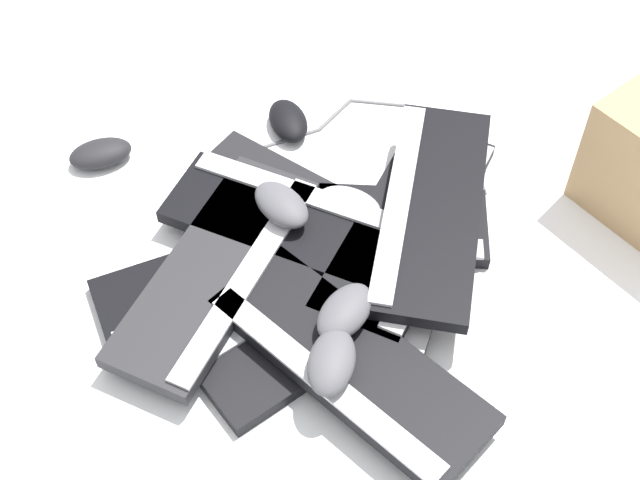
% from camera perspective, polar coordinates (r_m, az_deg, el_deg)
% --- Properties ---
extents(ground_plane, '(3.20, 3.20, 0.00)m').
position_cam_1_polar(ground_plane, '(1.43, -2.73, -2.11)').
color(ground_plane, white).
extents(keyboard_0, '(0.43, 0.40, 0.03)m').
position_cam_1_polar(keyboard_0, '(1.37, 0.55, -4.95)').
color(keyboard_0, black).
rests_on(keyboard_0, ground).
extents(keyboard_1, '(0.45, 0.19, 0.03)m').
position_cam_1_polar(keyboard_1, '(1.42, 5.31, -1.98)').
color(keyboard_1, black).
rests_on(keyboard_1, ground).
extents(keyboard_2, '(0.23, 0.46, 0.03)m').
position_cam_1_polar(keyboard_2, '(1.48, 2.19, 1.04)').
color(keyboard_2, black).
rests_on(keyboard_2, ground).
extents(keyboard_3, '(0.30, 0.46, 0.03)m').
position_cam_1_polar(keyboard_3, '(1.49, -0.81, 1.56)').
color(keyboard_3, black).
rests_on(keyboard_3, ground).
extents(keyboard_4, '(0.38, 0.44, 0.03)m').
position_cam_1_polar(keyboard_4, '(1.42, -5.39, -2.40)').
color(keyboard_4, black).
rests_on(keyboard_4, ground).
extents(keyboard_5, '(0.35, 0.46, 0.03)m').
position_cam_1_polar(keyboard_5, '(1.29, 1.84, -7.77)').
color(keyboard_5, black).
rests_on(keyboard_5, keyboard_0).
extents(keyboard_6, '(0.23, 0.46, 0.03)m').
position_cam_1_polar(keyboard_6, '(1.44, -1.32, 0.95)').
color(keyboard_6, black).
rests_on(keyboard_6, keyboard_3).
extents(keyboard_7, '(0.46, 0.24, 0.03)m').
position_cam_1_polar(keyboard_7, '(1.44, 5.68, 0.96)').
color(keyboard_7, black).
rests_on(keyboard_7, keyboard_1).
extents(keyboard_8, '(0.45, 0.17, 0.03)m').
position_cam_1_polar(keyboard_8, '(1.43, 7.12, 2.04)').
color(keyboard_8, black).
rests_on(keyboard_8, keyboard_7).
extents(keyboard_9, '(0.46, 0.23, 0.03)m').
position_cam_1_polar(keyboard_9, '(1.39, -6.56, -1.87)').
color(keyboard_9, '#232326').
rests_on(keyboard_9, keyboard_4).
extents(mouse_0, '(0.13, 0.10, 0.04)m').
position_cam_1_polar(mouse_0, '(1.29, 1.61, -4.62)').
color(mouse_0, '#4C4C51').
rests_on(mouse_0, keyboard_5).
extents(mouse_1, '(0.11, 0.07, 0.04)m').
position_cam_1_polar(mouse_1, '(1.25, 0.75, -7.80)').
color(mouse_1, '#4C4C51').
rests_on(mouse_1, keyboard_5).
extents(mouse_2, '(0.09, 0.12, 0.04)m').
position_cam_1_polar(mouse_2, '(1.46, 1.89, 2.27)').
color(mouse_2, '#B7B7BC').
rests_on(mouse_2, keyboard_2).
extents(mouse_3, '(0.13, 0.11, 0.04)m').
position_cam_1_polar(mouse_3, '(1.64, -2.06, 7.63)').
color(mouse_3, black).
rests_on(mouse_3, ground).
extents(mouse_4, '(0.12, 0.13, 0.04)m').
position_cam_1_polar(mouse_4, '(1.42, -2.49, 2.27)').
color(mouse_4, '#4C4C51').
rests_on(mouse_4, keyboard_6).
extents(mouse_5, '(0.11, 0.13, 0.04)m').
position_cam_1_polar(mouse_5, '(1.62, -13.87, 5.39)').
color(mouse_5, black).
rests_on(mouse_5, ground).
extents(cable_0, '(0.46, 0.42, 0.01)m').
position_cam_1_polar(cable_0, '(1.59, 1.38, 5.08)').
color(cable_0, '#59595B').
rests_on(cable_0, ground).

